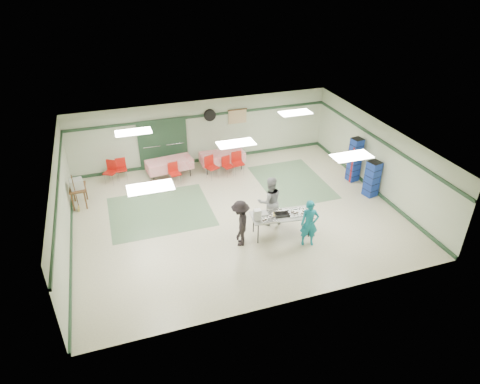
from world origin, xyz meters
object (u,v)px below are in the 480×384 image
object	(u,v)px
broom	(75,191)
volunteer_dark	(240,223)
volunteer_teal	(309,223)
chair_c	(237,160)
chair_loose_b	(111,169)
office_printer	(76,184)
volunteer_grey	(270,201)
chair_d	(174,171)
chair_loose_a	(121,167)
crate_stack_blue_a	(355,160)
chair_b	(211,165)
serving_table	(282,216)
chair_a	(227,164)
dining_table_a	(222,157)
printer_table	(78,190)
dining_table_b	(169,164)
crate_stack_blue_b	(372,179)

from	to	relation	value
broom	volunteer_dark	bearing A→B (deg)	-43.81
volunteer_teal	chair_c	size ratio (longest dim) A/B	1.64
volunteer_dark	chair_loose_b	bearing A→B (deg)	-122.28
chair_loose_b	office_printer	xyz separation A→B (m)	(-1.22, -1.49, 0.35)
chair_c	broom	bearing A→B (deg)	-175.35
volunteer_grey	chair_d	bearing A→B (deg)	-54.27
chair_loose_a	crate_stack_blue_a	distance (m)	9.21
volunteer_grey	chair_b	distance (m)	3.91
volunteer_grey	volunteer_teal	bearing A→B (deg)	118.60
chair_b	crate_stack_blue_a	xyz separation A→B (m)	(5.28, -2.00, 0.32)
serving_table	volunteer_grey	world-z (taller)	volunteer_grey
volunteer_grey	broom	distance (m)	6.77
volunteer_teal	chair_a	world-z (taller)	volunteer_teal
dining_table_a	printer_table	bearing A→B (deg)	-169.14
chair_a	printer_table	world-z (taller)	chair_a
volunteer_teal	dining_table_b	xyz separation A→B (m)	(-3.28, 5.80, -0.20)
crate_stack_blue_b	volunteer_grey	bearing A→B (deg)	-173.08
broom	chair_d	bearing A→B (deg)	6.91
serving_table	chair_a	xyz separation A→B (m)	(-0.45, 4.50, -0.22)
volunteer_dark	chair_d	world-z (taller)	volunteer_dark
office_printer	crate_stack_blue_b	bearing A→B (deg)	-23.20
volunteer_dark	chair_loose_a	world-z (taller)	volunteer_dark
dining_table_b	chair_b	size ratio (longest dim) A/B	2.03
crate_stack_blue_a	printer_table	xyz separation A→B (m)	(-10.30, 1.45, -0.26)
serving_table	crate_stack_blue_a	distance (m)	4.86
volunteer_grey	chair_a	xyz separation A→B (m)	(-0.33, 3.76, -0.36)
serving_table	dining_table_b	bearing A→B (deg)	124.49
serving_table	chair_loose_b	bearing A→B (deg)	139.30
volunteer_dark	crate_stack_blue_a	size ratio (longest dim) A/B	0.86
broom	chair_a	bearing A→B (deg)	2.04
chair_a	chair_loose_b	world-z (taller)	chair_loose_b
volunteer_dark	crate_stack_blue_a	bearing A→B (deg)	139.37
chair_c	broom	size ratio (longest dim) A/B	0.67
dining_table_b	chair_a	world-z (taller)	chair_a
dining_table_a	chair_loose_a	bearing A→B (deg)	172.90
chair_loose_b	chair_a	bearing A→B (deg)	21.61
chair_c	broom	distance (m)	6.28
chair_c	volunteer_teal	bearing A→B (deg)	-86.46
volunteer_dark	chair_d	size ratio (longest dim) A/B	1.77
chair_d	chair_loose_b	world-z (taller)	chair_loose_b
crate_stack_blue_b	chair_c	bearing A→B (deg)	141.94
dining_table_a	office_printer	bearing A→B (deg)	-168.24
chair_loose_b	office_printer	distance (m)	1.95
volunteer_grey	chair_loose_a	bearing A→B (deg)	-45.26
volunteer_teal	crate_stack_blue_a	bearing A→B (deg)	58.82
dining_table_b	broom	bearing A→B (deg)	-165.35
volunteer_dark	crate_stack_blue_a	world-z (taller)	crate_stack_blue_a
dining_table_a	chair_a	world-z (taller)	chair_a
chair_b	volunteer_grey	bearing A→B (deg)	-97.29
chair_d	crate_stack_blue_b	distance (m)	7.51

